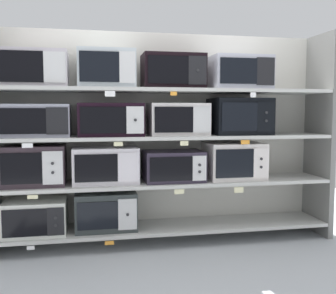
{
  "coord_description": "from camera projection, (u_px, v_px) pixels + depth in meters",
  "views": [
    {
      "loc": [
        -0.69,
        -3.48,
        1.18
      ],
      "look_at": [
        0.0,
        0.0,
        0.87
      ],
      "focal_mm": 42.63,
      "sensor_mm": 36.0,
      "label": 1
    }
  ],
  "objects": [
    {
      "name": "microwave_7",
      "position": [
        111.0,
        120.0,
        3.44
      ],
      "size": [
        0.55,
        0.39,
        0.28
      ],
      "color": "black",
      "rests_on": "shelf_2"
    },
    {
      "name": "microwave_3",
      "position": [
        106.0,
        165.0,
        3.47
      ],
      "size": [
        0.56,
        0.35,
        0.31
      ],
      "color": "silver",
      "rests_on": "shelf_1"
    },
    {
      "name": "microwave_11",
      "position": [
        106.0,
        69.0,
        3.4
      ],
      "size": [
        0.48,
        0.42,
        0.32
      ],
      "color": "#B2BCC2",
      "rests_on": "shelf_3"
    },
    {
      "name": "price_tag_4",
      "position": [
        239.0,
        190.0,
        3.47
      ],
      "size": [
        0.09,
        0.0,
        0.05
      ],
      "primitive_type": "cube",
      "color": "beige"
    },
    {
      "name": "shelf_0",
      "position": [
        168.0,
        227.0,
        3.63
      ],
      "size": [
        2.93,
        0.48,
        0.03
      ],
      "primitive_type": "cube",
      "color": "beige",
      "rests_on": "ground"
    },
    {
      "name": "microwave_0",
      "position": [
        36.0,
        216.0,
        3.39
      ],
      "size": [
        0.51,
        0.42,
        0.29
      ],
      "color": "silver",
      "rests_on": "shelf_0"
    },
    {
      "name": "microwave_12",
      "position": [
        173.0,
        72.0,
        3.51
      ],
      "size": [
        0.54,
        0.34,
        0.3
      ],
      "color": "black",
      "rests_on": "shelf_3"
    },
    {
      "name": "price_tag_11",
      "position": [
        253.0,
        95.0,
        3.42
      ],
      "size": [
        0.05,
        0.0,
        0.04
      ],
      "primitive_type": "cube",
      "color": "white"
    },
    {
      "name": "price_tag_2",
      "position": [
        33.0,
        197.0,
        3.14
      ],
      "size": [
        0.08,
        0.0,
        0.03
      ],
      "primitive_type": "cube",
      "color": "beige"
    },
    {
      "name": "price_tag_9",
      "position": [
        110.0,
        94.0,
        3.19
      ],
      "size": [
        0.08,
        0.0,
        0.04
      ],
      "primitive_type": "cube",
      "color": "white"
    },
    {
      "name": "microwave_1",
      "position": [
        106.0,
        210.0,
        3.5
      ],
      "size": [
        0.53,
        0.36,
        0.33
      ],
      "color": "#2D3434",
      "rests_on": "shelf_0"
    },
    {
      "name": "price_tag_1",
      "position": [
        109.0,
        243.0,
        3.29
      ],
      "size": [
        0.08,
        0.0,
        0.03
      ],
      "primitive_type": "cube",
      "color": "orange"
    },
    {
      "name": "microwave_4",
      "position": [
        173.0,
        166.0,
        3.59
      ],
      "size": [
        0.52,
        0.41,
        0.27
      ],
      "color": "#2E2637",
      "rests_on": "shelf_1"
    },
    {
      "name": "price_tag_7",
      "position": [
        184.0,
        143.0,
        3.34
      ],
      "size": [
        0.07,
        0.0,
        0.04
      ],
      "primitive_type": "cube",
      "color": "beige"
    },
    {
      "name": "ground",
      "position": [
        197.0,
        290.0,
        2.67
      ],
      "size": [
        6.93,
        6.0,
        0.02
      ],
      "primitive_type": "cube",
      "color": "#B2B7BC"
    },
    {
      "name": "back_panel",
      "position": [
        163.0,
        135.0,
        3.81
      ],
      "size": [
        3.13,
        0.04,
        1.91
      ],
      "primitive_type": "cube",
      "color": "beige",
      "rests_on": "ground"
    },
    {
      "name": "shelf_3",
      "position": [
        168.0,
        91.0,
        3.52
      ],
      "size": [
        2.93,
        0.48,
        0.03
      ],
      "primitive_type": "cube",
      "color": "beige"
    },
    {
      "name": "shelf_1",
      "position": [
        168.0,
        182.0,
        3.59
      ],
      "size": [
        2.93,
        0.48,
        0.03
      ],
      "primitive_type": "cube",
      "color": "beige"
    },
    {
      "name": "microwave_10",
      "position": [
        34.0,
        69.0,
        3.28
      ],
      "size": [
        0.55,
        0.36,
        0.3
      ],
      "color": "#BBB4BD",
      "rests_on": "shelf_3"
    },
    {
      "name": "price_tag_5",
      "position": [
        27.0,
        146.0,
        3.1
      ],
      "size": [
        0.08,
        0.0,
        0.04
      ],
      "primitive_type": "cube",
      "color": "white"
    },
    {
      "name": "shelf_2",
      "position": [
        168.0,
        137.0,
        3.56
      ],
      "size": [
        2.93,
        0.48,
        0.03
      ],
      "primitive_type": "cube",
      "color": "beige"
    },
    {
      "name": "price_tag_6",
      "position": [
        118.0,
        144.0,
        3.24
      ],
      "size": [
        0.07,
        0.0,
        0.03
      ],
      "primitive_type": "cube",
      "color": "beige"
    },
    {
      "name": "upright_right",
      "position": [
        319.0,
        135.0,
        3.85
      ],
      "size": [
        0.05,
        0.48,
        1.91
      ],
      "primitive_type": "cube",
      "color": "slate",
      "rests_on": "ground"
    },
    {
      "name": "price_tag_8",
      "position": [
        245.0,
        142.0,
        3.45
      ],
      "size": [
        0.08,
        0.0,
        0.04
      ],
      "primitive_type": "cube",
      "color": "orange"
    },
    {
      "name": "microwave_9",
      "position": [
        240.0,
        116.0,
        3.67
      ],
      "size": [
        0.52,
        0.42,
        0.33
      ],
      "color": "black",
      "rests_on": "shelf_2"
    },
    {
      "name": "microwave_2",
      "position": [
        34.0,
        166.0,
        3.35
      ],
      "size": [
        0.51,
        0.37,
        0.34
      ],
      "color": "#32262D",
      "rests_on": "shelf_1"
    },
    {
      "name": "price_tag_3",
      "position": [
        179.0,
        192.0,
        3.37
      ],
      "size": [
        0.08,
        0.0,
        0.04
      ],
      "primitive_type": "cube",
      "color": "beige"
    },
    {
      "name": "price_tag_0",
      "position": [
        31.0,
        248.0,
        3.17
      ],
      "size": [
        0.06,
        0.0,
        0.03
      ],
      "primitive_type": "cube",
      "color": "white"
    },
    {
      "name": "microwave_13",
      "position": [
        238.0,
        73.0,
        3.63
      ],
      "size": [
        0.53,
        0.42,
        0.3
      ],
      "color": "#B0B1C0",
      "rests_on": "shelf_3"
    },
    {
      "name": "price_tag_10",
      "position": [
        174.0,
        94.0,
        3.29
      ],
      "size": [
        0.05,
        0.0,
        0.03
      ],
      "primitive_type": "cube",
      "color": "orange"
    },
    {
      "name": "microwave_6",
      "position": [
        36.0,
        121.0,
        3.32
      ],
      "size": [
        0.56,
        0.34,
        0.27
      ],
      "color": "#9A9BAE",
      "rests_on": "shelf_2"
    },
    {
      "name": "microwave_8",
      "position": [
        178.0,
        119.0,
        3.56
      ],
      "size": [
        0.52,
        0.35,
        0.28
      ],
      "color": "silver",
      "rests_on": "shelf_2"
    },
    {
      "name": "microwave_5",
      "position": [
        234.0,
        161.0,
        3.7
      ],
      "size": [
        0.52,
        0.39,
        0.33
      ],
      "color": "silver",
      "rests_on": "shelf_1"
    }
  ]
}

